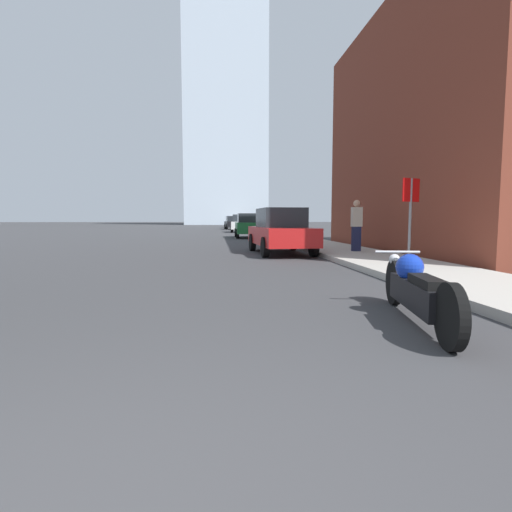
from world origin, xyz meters
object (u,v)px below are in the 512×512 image
at_px(parked_car_red, 280,231).
at_px(motorcycle, 415,289).
at_px(parked_car_black, 233,223).
at_px(parked_car_green, 249,226).
at_px(parked_car_white, 241,224).
at_px(stop_sign, 411,205).
at_px(pedestrian, 356,225).
at_px(parked_car_silver, 231,222).

bearing_deg(parked_car_red, motorcycle, -92.88).
bearing_deg(parked_car_black, parked_car_green, -92.86).
distance_m(motorcycle, parked_car_green, 22.87).
xyz_separation_m(parked_car_green, parked_car_black, (-0.12, 24.15, 0.02)).
distance_m(parked_car_white, parked_car_black, 12.29).
distance_m(parked_car_red, parked_car_white, 24.83).
relative_size(parked_car_red, stop_sign, 2.16).
bearing_deg(parked_car_green, parked_car_white, 89.88).
relative_size(parked_car_green, pedestrian, 2.27).
height_order(parked_car_green, stop_sign, stop_sign).
bearing_deg(parked_car_green, motorcycle, -88.81).
bearing_deg(parked_car_silver, stop_sign, -83.48).
bearing_deg(parked_car_silver, parked_car_black, -87.82).
bearing_deg(parked_car_white, parked_car_black, 94.80).
height_order(stop_sign, pedestrian, stop_sign).
xyz_separation_m(parked_car_red, pedestrian, (2.53, -0.96, 0.24)).
xyz_separation_m(parked_car_green, stop_sign, (2.77, -17.52, 0.79)).
distance_m(stop_sign, pedestrian, 3.63).
bearing_deg(motorcycle, parked_car_red, 101.14).
xyz_separation_m(parked_car_silver, stop_sign, (2.60, -52.61, 0.79)).
distance_m(parked_car_green, parked_car_white, 11.86).
xyz_separation_m(motorcycle, pedestrian, (2.46, 8.93, 0.67)).
bearing_deg(parked_car_black, motorcycle, -92.79).
xyz_separation_m(motorcycle, parked_car_silver, (-0.00, 57.95, 0.42)).
relative_size(motorcycle, pedestrian, 1.53).
bearing_deg(parked_car_red, parked_car_silver, 86.68).
bearing_deg(pedestrian, parked_car_green, 100.71).
relative_size(parked_car_silver, stop_sign, 1.82).
distance_m(parked_car_white, parked_car_silver, 23.23).
bearing_deg(parked_car_red, pedestrian, -24.05).
height_order(parked_car_green, pedestrian, pedestrian).
height_order(parked_car_white, parked_car_black, parked_car_white).
bearing_deg(parked_car_white, motorcycle, -86.61).
xyz_separation_m(stop_sign, pedestrian, (-0.14, 3.59, -0.55)).
bearing_deg(parked_car_green, parked_car_silver, 90.48).
bearing_deg(stop_sign, parked_car_white, 95.04).
relative_size(parked_car_red, parked_car_black, 1.00).
bearing_deg(pedestrian, parked_car_black, 94.13).
bearing_deg(stop_sign, parked_car_green, 98.99).
distance_m(parked_car_black, parked_car_silver, 10.94).
bearing_deg(parked_car_silver, parked_car_white, -86.28).
xyz_separation_m(parked_car_red, parked_car_green, (-0.11, 12.97, -0.00)).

